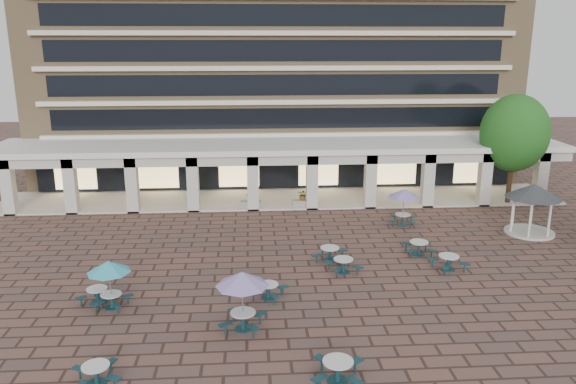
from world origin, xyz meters
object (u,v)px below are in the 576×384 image
picnic_table_1 (96,373)px  planter_right (303,199)px  picnic_table_2 (338,369)px  gazebo (533,197)px  planter_left (251,201)px

picnic_table_1 → planter_right: planter_right is taller
picnic_table_2 → gazebo: 20.96m
planter_left → planter_right: planter_right is taller
picnic_table_1 → gazebo: size_ratio=0.58×
picnic_table_2 → gazebo: bearing=57.1°
picnic_table_1 → planter_left: 22.09m
planter_left → planter_right: (3.82, 0.00, 0.10)m
gazebo → planter_right: bearing=153.6°
picnic_table_1 → picnic_table_2: (8.52, -0.42, 0.06)m
picnic_table_1 → planter_right: (9.30, 21.40, 0.13)m
picnic_table_2 → gazebo: size_ratio=0.62×
picnic_table_1 → planter_right: 23.33m
picnic_table_1 → planter_left: size_ratio=1.31×
picnic_table_2 → planter_left: 22.03m
picnic_table_1 → planter_right: bearing=47.8°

